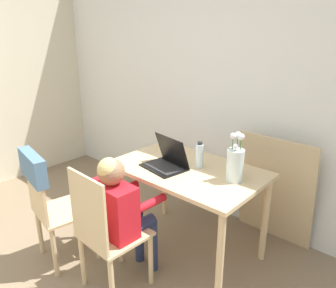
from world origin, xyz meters
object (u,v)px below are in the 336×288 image
at_px(chair_spare, 46,192).
at_px(flower_vase, 235,163).
at_px(laptop, 167,160).
at_px(water_bottle, 200,156).
at_px(chair_occupied, 106,233).
at_px(person_seated, 119,206).

xyz_separation_m(chair_spare, flower_vase, (1.06, 0.84, 0.26)).
xyz_separation_m(laptop, flower_vase, (0.51, 0.13, 0.08)).
bearing_deg(water_bottle, chair_spare, -130.63).
bearing_deg(chair_spare, chair_occupied, -159.06).
height_order(person_seated, laptop, same).
xyz_separation_m(chair_occupied, laptop, (0.00, 0.61, 0.33)).
distance_m(chair_occupied, person_seated, 0.19).
bearing_deg(flower_vase, chair_spare, -141.49).
bearing_deg(chair_occupied, chair_spare, 12.65).
distance_m(person_seated, water_bottle, 0.71).
height_order(person_seated, flower_vase, flower_vase).
bearing_deg(water_bottle, laptop, -141.01).
bearing_deg(water_bottle, flower_vase, -3.96).
distance_m(chair_spare, person_seated, 0.60).
distance_m(chair_occupied, laptop, 0.70).
distance_m(chair_occupied, chair_spare, 0.58).
bearing_deg(chair_occupied, flower_vase, -122.00).
xyz_separation_m(person_seated, water_bottle, (0.19, 0.64, 0.23)).
bearing_deg(flower_vase, chair_occupied, -124.38).
distance_m(person_seated, laptop, 0.52).
relative_size(flower_vase, water_bottle, 1.69).
bearing_deg(chair_spare, laptop, -117.15).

